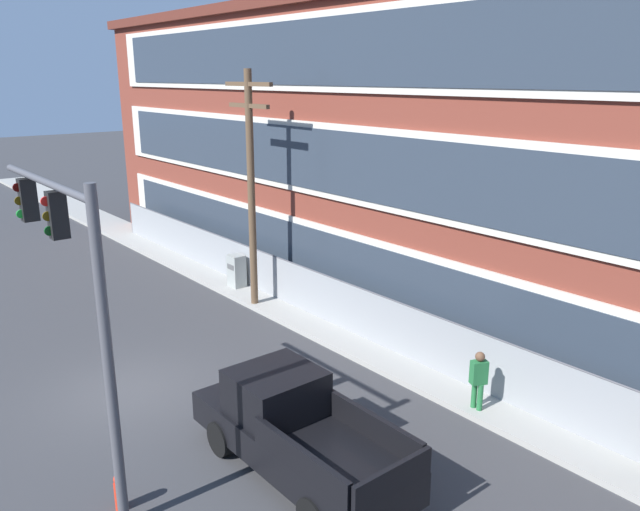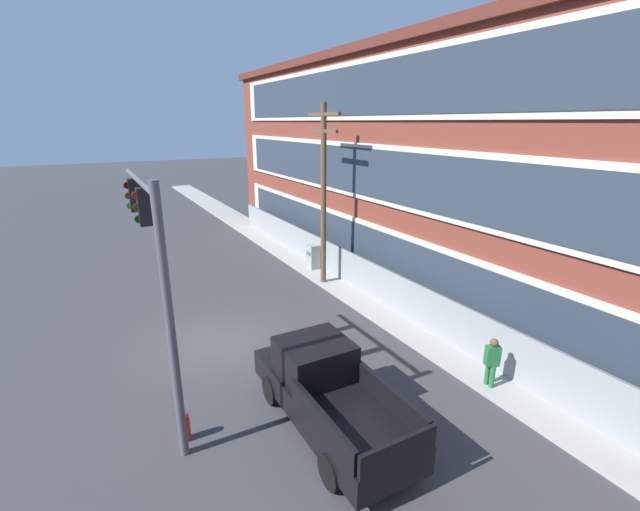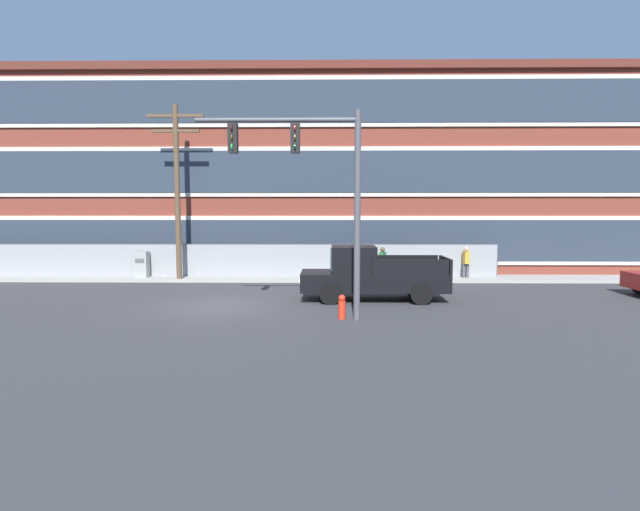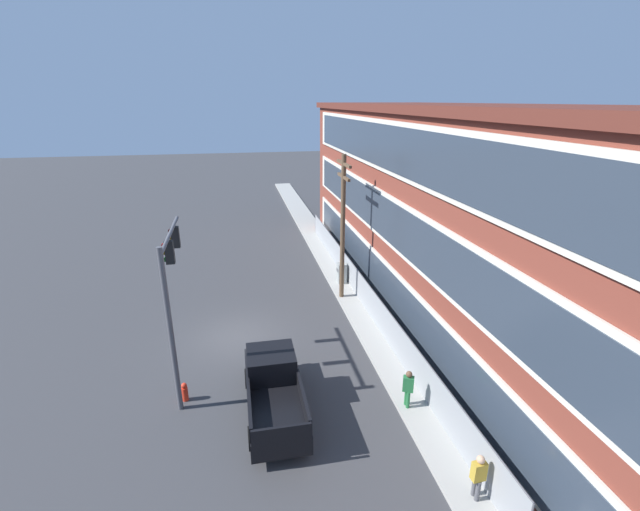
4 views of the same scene
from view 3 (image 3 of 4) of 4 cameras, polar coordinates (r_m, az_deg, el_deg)
ground_plane at (r=18.44m, az=-11.64°, el=-5.69°), size 160.00×160.00×0.00m
sidewalk_building_side at (r=25.12m, az=-8.26°, el=-2.58°), size 80.00×2.03×0.16m
brick_mill_building at (r=29.85m, az=-1.90°, el=9.00°), size 42.51×8.91×10.86m
chain_link_fence at (r=25.57m, az=-12.44°, el=-0.65°), size 28.69×0.06×1.78m
traffic_signal_mast at (r=15.56m, az=-0.84°, el=9.32°), size 5.08×0.43×6.50m
pickup_truck_black at (r=19.23m, az=5.72°, el=-2.23°), size 5.62×2.06×2.09m
utility_pole_near_corner at (r=24.90m, az=-16.02°, el=7.82°), size 2.66×0.26×8.39m
electrical_cabinet at (r=26.13m, az=-19.70°, el=-1.12°), size 0.63×0.55×1.44m
pedestrian_near_cabinet at (r=24.19m, az=7.15°, el=-0.73°), size 0.39×0.46×1.69m
pedestrian_by_fence at (r=25.39m, az=16.34°, el=-0.62°), size 0.32×0.41×1.69m
fire_hydrant at (r=15.95m, az=2.52°, el=-5.89°), size 0.24×0.24×0.78m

